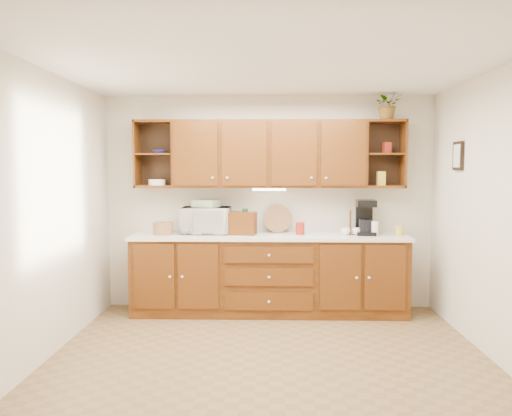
{
  "coord_description": "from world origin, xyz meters",
  "views": [
    {
      "loc": [
        -0.01,
        -4.4,
        1.71
      ],
      "look_at": [
        -0.15,
        1.15,
        1.28
      ],
      "focal_mm": 35.0,
      "sensor_mm": 36.0,
      "label": 1
    }
  ],
  "objects_px": {
    "coffee_maker": "(365,218)",
    "potted_plant": "(388,104)",
    "bread_box": "(240,223)",
    "microwave": "(206,220)"
  },
  "relations": [
    {
      "from": "microwave",
      "to": "bread_box",
      "type": "distance_m",
      "value": 0.42
    },
    {
      "from": "coffee_maker",
      "to": "potted_plant",
      "type": "height_order",
      "value": "potted_plant"
    },
    {
      "from": "bread_box",
      "to": "coffee_maker",
      "type": "distance_m",
      "value": 1.49
    },
    {
      "from": "microwave",
      "to": "potted_plant",
      "type": "relative_size",
      "value": 1.63
    },
    {
      "from": "coffee_maker",
      "to": "potted_plant",
      "type": "bearing_deg",
      "value": 11.76
    },
    {
      "from": "coffee_maker",
      "to": "potted_plant",
      "type": "relative_size",
      "value": 1.17
    },
    {
      "from": "bread_box",
      "to": "potted_plant",
      "type": "bearing_deg",
      "value": 9.46
    },
    {
      "from": "coffee_maker",
      "to": "bread_box",
      "type": "bearing_deg",
      "value": -174.88
    },
    {
      "from": "bread_box",
      "to": "potted_plant",
      "type": "xyz_separation_m",
      "value": [
        1.73,
        0.06,
        1.39
      ]
    },
    {
      "from": "bread_box",
      "to": "coffee_maker",
      "type": "xyz_separation_m",
      "value": [
        1.48,
        0.03,
        0.06
      ]
    }
  ]
}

